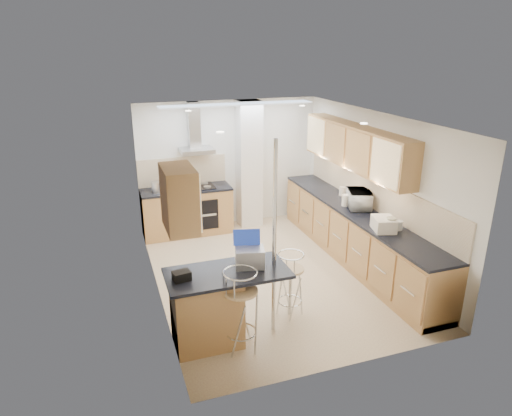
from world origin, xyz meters
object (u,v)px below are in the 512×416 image
object	(u,v)px
microwave	(359,199)
bread_bin	(384,224)
bar_stool_near	(241,311)
laptop	(250,257)
bar_stool_end	(290,284)

from	to	relation	value
microwave	bread_bin	size ratio (longest dim) A/B	1.44
bar_stool_near	bread_bin	size ratio (longest dim) A/B	2.86
bread_bin	microwave	bearing A→B (deg)	95.51
laptop	bar_stool_end	world-z (taller)	laptop
microwave	laptop	size ratio (longest dim) A/B	1.54
microwave	bar_stool_near	size ratio (longest dim) A/B	0.50
bar_stool_near	bar_stool_end	distance (m)	0.99
microwave	laptop	distance (m)	2.82
bar_stool_near	laptop	bearing A→B (deg)	37.17
microwave	bar_stool_near	bearing A→B (deg)	143.93
microwave	bar_stool_end	distance (m)	2.26
microwave	bread_bin	world-z (taller)	microwave
bar_stool_end	microwave	bearing A→B (deg)	-11.32
bar_stool_near	bread_bin	xyz separation A→B (m)	(2.44, 0.79, 0.49)
bar_stool_near	microwave	bearing A→B (deg)	16.94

